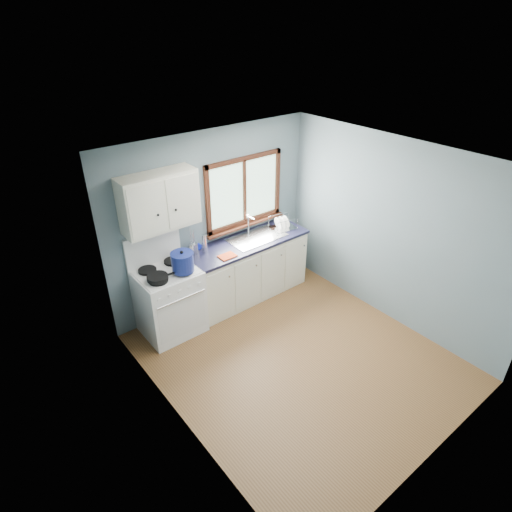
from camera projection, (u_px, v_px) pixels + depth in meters
floor at (298, 358)px, 5.37m from camera, size 3.20×3.60×0.02m
ceiling at (310, 163)px, 4.11m from camera, size 3.20×3.60×0.02m
wall_back at (213, 219)px, 5.96m from camera, size 3.20×0.02×2.50m
wall_front at (457, 365)px, 3.52m from camera, size 3.20×0.02×2.50m
wall_left at (175, 333)px, 3.87m from camera, size 0.02×3.60×2.50m
wall_right at (391, 233)px, 5.61m from camera, size 0.02×3.60×2.50m
gas_range at (169, 299)px, 5.60m from camera, size 0.76×0.69×1.36m
base_cabinets at (247, 271)px, 6.36m from camera, size 1.85×0.60×0.88m
countertop at (247, 242)px, 6.11m from camera, size 1.89×0.64×0.04m
sink at (257, 241)px, 6.23m from camera, size 0.84×0.46×0.44m
window at (244, 196)px, 6.11m from camera, size 1.36×0.10×1.03m
upper_cabinets at (159, 202)px, 5.10m from camera, size 0.95×0.35×0.70m
skillet at (158, 277)px, 5.15m from camera, size 0.41×0.29×0.05m
stockpot at (183, 262)px, 5.28m from camera, size 0.30×0.30×0.28m
utensil_crock at (194, 248)px, 5.76m from camera, size 0.15×0.15×0.38m
thermos at (204, 244)px, 5.75m from camera, size 0.08×0.08×0.27m
soap_bottle at (199, 242)px, 5.80m from camera, size 0.12×0.12×0.27m
dish_towel at (227, 256)px, 5.72m from camera, size 0.23×0.16×0.02m
dish_rack at (282, 225)px, 6.44m from camera, size 0.42×0.34×0.19m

